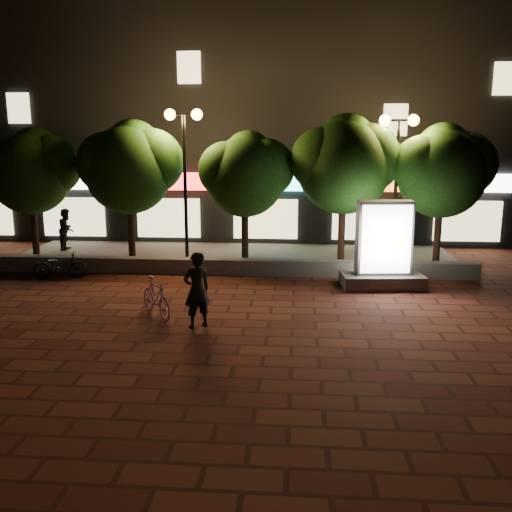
# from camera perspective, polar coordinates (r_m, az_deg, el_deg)

# --- Properties ---
(ground) EXTENTS (80.00, 80.00, 0.00)m
(ground) POSITION_cam_1_polar(r_m,az_deg,el_deg) (14.20, -5.25, -5.74)
(ground) COLOR #59271C
(ground) RESTS_ON ground
(retaining_wall) EXTENTS (16.00, 0.45, 0.50)m
(retaining_wall) POSITION_cam_1_polar(r_m,az_deg,el_deg) (17.95, -3.15, -1.09)
(retaining_wall) COLOR #65635E
(retaining_wall) RESTS_ON ground
(sidewalk) EXTENTS (16.00, 5.00, 0.08)m
(sidewalk) POSITION_cam_1_polar(r_m,az_deg,el_deg) (20.41, -2.24, -0.07)
(sidewalk) COLOR #65635E
(sidewalk) RESTS_ON ground
(building_block) EXTENTS (28.00, 8.12, 11.30)m
(building_block) POSITION_cam_1_polar(r_m,az_deg,el_deg) (26.43, -0.68, 13.52)
(building_block) COLOR black
(building_block) RESTS_ON ground
(tree_far_left) EXTENTS (3.36, 2.80, 4.63)m
(tree_far_left) POSITION_cam_1_polar(r_m,az_deg,el_deg) (20.97, -22.09, 8.36)
(tree_far_left) COLOR black
(tree_far_left) RESTS_ON sidewalk
(tree_left) EXTENTS (3.60, 3.00, 4.89)m
(tree_left) POSITION_cam_1_polar(r_m,az_deg,el_deg) (19.67, -12.83, 9.20)
(tree_left) COLOR black
(tree_left) RESTS_ON sidewalk
(tree_mid) EXTENTS (3.24, 2.70, 4.50)m
(tree_mid) POSITION_cam_1_polar(r_m,az_deg,el_deg) (18.90, -1.00, 8.69)
(tree_mid) COLOR black
(tree_mid) RESTS_ON sidewalk
(tree_right) EXTENTS (3.72, 3.10, 5.07)m
(tree_right) POSITION_cam_1_polar(r_m,az_deg,el_deg) (18.87, 9.19, 9.60)
(tree_right) COLOR black
(tree_right) RESTS_ON sidewalk
(tree_far_right) EXTENTS (3.48, 2.90, 4.76)m
(tree_far_right) POSITION_cam_1_polar(r_m,az_deg,el_deg) (19.40, 18.73, 8.60)
(tree_far_right) COLOR black
(tree_far_right) RESTS_ON sidewalk
(street_lamp_left) EXTENTS (1.26, 0.36, 5.18)m
(street_lamp_left) POSITION_cam_1_polar(r_m,az_deg,el_deg) (18.91, -7.40, 11.06)
(street_lamp_left) COLOR black
(street_lamp_left) RESTS_ON sidewalk
(street_lamp_right) EXTENTS (1.26, 0.36, 4.98)m
(street_lamp_right) POSITION_cam_1_polar(r_m,az_deg,el_deg) (18.80, 14.37, 10.37)
(street_lamp_right) COLOR black
(street_lamp_right) RESTS_ON sidewalk
(ad_kiosk) EXTENTS (2.48, 1.42, 2.57)m
(ad_kiosk) POSITION_cam_1_polar(r_m,az_deg,el_deg) (16.63, 12.96, 0.34)
(ad_kiosk) COLOR #65635E
(ad_kiosk) RESTS_ON ground
(scooter_pink) EXTENTS (1.35, 1.57, 0.98)m
(scooter_pink) POSITION_cam_1_polar(r_m,az_deg,el_deg) (13.87, -10.24, -4.20)
(scooter_pink) COLOR #C581A7
(scooter_pink) RESTS_ON ground
(rider) EXTENTS (0.78, 0.72, 1.79)m
(rider) POSITION_cam_1_polar(r_m,az_deg,el_deg) (12.86, -6.11, -3.49)
(rider) COLOR black
(rider) RESTS_ON ground
(scooter_parked) EXTENTS (1.70, 0.94, 0.85)m
(scooter_parked) POSITION_cam_1_polar(r_m,az_deg,el_deg) (18.35, -19.56, -0.93)
(scooter_parked) COLOR black
(scooter_parked) RESTS_ON ground
(pedestrian) EXTENTS (0.65, 0.81, 1.60)m
(pedestrian) POSITION_cam_1_polar(r_m,az_deg,el_deg) (22.60, -18.91, 2.64)
(pedestrian) COLOR black
(pedestrian) RESTS_ON sidewalk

